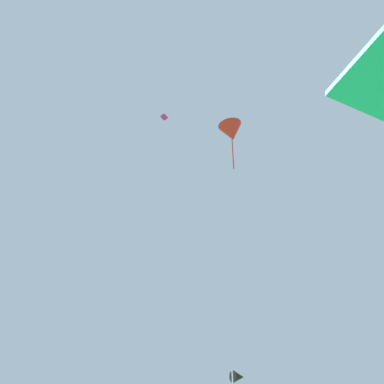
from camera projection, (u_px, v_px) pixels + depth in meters
distant_kite_red_overhead_distant at (231, 132)px, 21.13m from camera, size 1.71×1.59×2.93m
distant_kite_magenta_high_right at (164, 117)px, 28.27m from camera, size 0.60×0.63×0.28m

